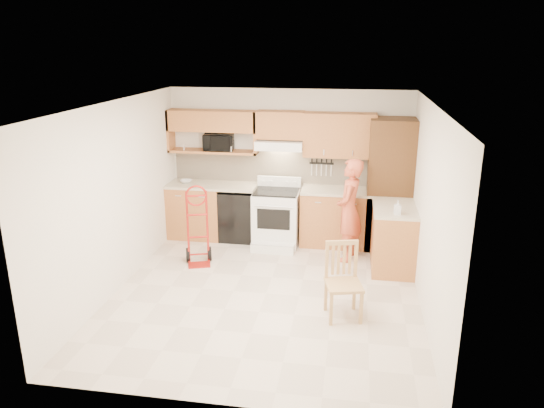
% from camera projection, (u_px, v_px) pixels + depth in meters
% --- Properties ---
extents(floor, '(4.00, 4.50, 0.02)m').
position_uv_depth(floor, '(266.00, 294.00, 6.89)').
color(floor, '#BFAD99').
rests_on(floor, ground).
extents(ceiling, '(4.00, 4.50, 0.02)m').
position_uv_depth(ceiling, '(265.00, 104.00, 6.13)').
color(ceiling, white).
rests_on(ceiling, ground).
extents(wall_back, '(4.00, 0.02, 2.50)m').
position_uv_depth(wall_back, '(289.00, 164.00, 8.64)').
color(wall_back, silver).
rests_on(wall_back, ground).
extents(wall_front, '(4.00, 0.02, 2.50)m').
position_uv_depth(wall_front, '(220.00, 283.00, 4.38)').
color(wall_front, silver).
rests_on(wall_front, ground).
extents(wall_left, '(0.02, 4.50, 2.50)m').
position_uv_depth(wall_left, '(116.00, 197.00, 6.82)').
color(wall_left, silver).
rests_on(wall_left, ground).
extents(wall_right, '(0.02, 4.50, 2.50)m').
position_uv_depth(wall_right, '(430.00, 212.00, 6.20)').
color(wall_right, silver).
rests_on(wall_right, ground).
extents(backsplash, '(3.92, 0.03, 0.55)m').
position_uv_depth(backsplash, '(289.00, 168.00, 8.63)').
color(backsplash, beige).
rests_on(backsplash, wall_back).
extents(lower_cab_left, '(0.90, 0.60, 0.90)m').
position_uv_depth(lower_cab_left, '(196.00, 211.00, 8.83)').
color(lower_cab_left, '#B06F37').
rests_on(lower_cab_left, ground).
extents(dishwasher, '(0.60, 0.60, 0.85)m').
position_uv_depth(dishwasher, '(239.00, 214.00, 8.72)').
color(dishwasher, black).
rests_on(dishwasher, ground).
extents(lower_cab_right, '(1.14, 0.60, 0.90)m').
position_uv_depth(lower_cab_right, '(336.00, 218.00, 8.46)').
color(lower_cab_right, '#B06F37').
rests_on(lower_cab_right, ground).
extents(countertop_left, '(1.50, 0.63, 0.04)m').
position_uv_depth(countertop_left, '(212.00, 185.00, 8.64)').
color(countertop_left, '#BEB398').
rests_on(countertop_left, lower_cab_left).
extents(countertop_right, '(1.14, 0.63, 0.04)m').
position_uv_depth(countertop_right, '(337.00, 191.00, 8.32)').
color(countertop_right, '#BEB398').
rests_on(countertop_right, lower_cab_right).
extents(cab_return_right, '(0.60, 1.00, 0.90)m').
position_uv_depth(cab_return_right, '(393.00, 239.00, 7.57)').
color(cab_return_right, '#B06F37').
rests_on(cab_return_right, ground).
extents(countertop_return, '(0.63, 1.00, 0.04)m').
position_uv_depth(countertop_return, '(395.00, 208.00, 7.43)').
color(countertop_return, '#BEB398').
rests_on(countertop_return, cab_return_right).
extents(pantry_tall, '(0.70, 0.60, 2.10)m').
position_uv_depth(pantry_tall, '(389.00, 185.00, 8.15)').
color(pantry_tall, '#4C2F13').
rests_on(pantry_tall, ground).
extents(upper_cab_left, '(1.50, 0.33, 0.34)m').
position_uv_depth(upper_cab_left, '(212.00, 121.00, 8.45)').
color(upper_cab_left, '#B06F37').
rests_on(upper_cab_left, wall_back).
extents(upper_shelf_mw, '(1.50, 0.33, 0.04)m').
position_uv_depth(upper_shelf_mw, '(213.00, 151.00, 8.60)').
color(upper_shelf_mw, '#B06F37').
rests_on(upper_shelf_mw, wall_back).
extents(upper_cab_center, '(0.76, 0.33, 0.44)m').
position_uv_depth(upper_cab_center, '(280.00, 125.00, 8.29)').
color(upper_cab_center, '#B06F37').
rests_on(upper_cab_center, wall_back).
extents(upper_cab_right, '(1.14, 0.33, 0.70)m').
position_uv_depth(upper_cab_right, '(340.00, 135.00, 8.18)').
color(upper_cab_right, '#B06F37').
rests_on(upper_cab_right, wall_back).
extents(range_hood, '(0.76, 0.46, 0.14)m').
position_uv_depth(range_hood, '(280.00, 145.00, 8.32)').
color(range_hood, white).
rests_on(range_hood, wall_back).
extents(knife_strip, '(0.40, 0.05, 0.29)m').
position_uv_depth(knife_strip, '(321.00, 167.00, 8.51)').
color(knife_strip, black).
rests_on(knife_strip, backsplash).
extents(microwave, '(0.53, 0.39, 0.27)m').
position_uv_depth(microwave, '(219.00, 142.00, 8.54)').
color(microwave, black).
rests_on(microwave, upper_shelf_mw).
extents(range, '(0.73, 0.96, 1.08)m').
position_uv_depth(range, '(276.00, 214.00, 8.39)').
color(range, white).
rests_on(range, ground).
extents(person, '(0.46, 0.63, 1.58)m').
position_uv_depth(person, '(349.00, 210.00, 7.76)').
color(person, '#C85335').
rests_on(person, ground).
extents(hand_truck, '(0.54, 0.51, 1.11)m').
position_uv_depth(hand_truck, '(198.00, 229.00, 7.67)').
color(hand_truck, maroon).
rests_on(hand_truck, ground).
extents(dining_chair, '(0.51, 0.54, 0.93)m').
position_uv_depth(dining_chair, '(344.00, 282.00, 6.17)').
color(dining_chair, tan).
rests_on(dining_chair, ground).
extents(soap_bottle, '(0.09, 0.10, 0.20)m').
position_uv_depth(soap_bottle, '(398.00, 207.00, 7.08)').
color(soap_bottle, white).
rests_on(soap_bottle, countertop_return).
extents(bowl, '(0.21, 0.21, 0.05)m').
position_uv_depth(bowl, '(186.00, 181.00, 8.70)').
color(bowl, white).
rests_on(bowl, countertop_left).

